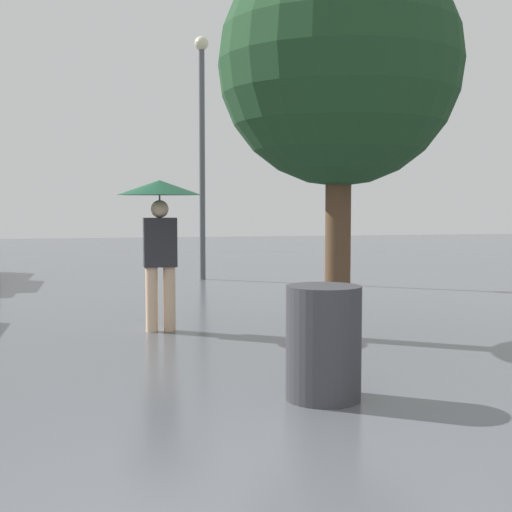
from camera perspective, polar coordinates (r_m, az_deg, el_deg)
name	(u,v)px	position (r m, az deg, el deg)	size (l,w,h in m)	color
pedestrian	(160,213)	(8.37, -7.71, 3.44)	(0.98, 0.98, 1.77)	beige
tree	(339,66)	(8.03, 6.68, 14.89)	(2.64, 2.64, 4.33)	brown
street_lamp	(202,134)	(14.24, -4.34, 9.72)	(0.27, 0.27, 4.76)	#515456
trash_bin	(323,343)	(5.49, 5.42, -6.92)	(0.58, 0.58, 0.87)	#38383D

